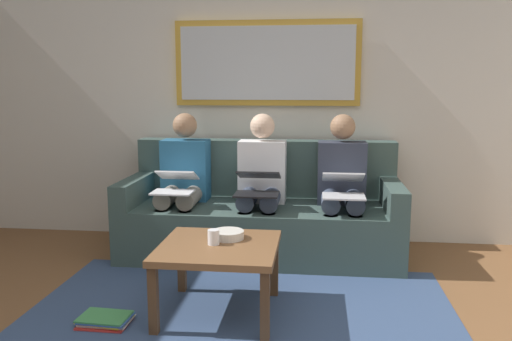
% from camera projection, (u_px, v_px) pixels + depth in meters
% --- Properties ---
extents(wall_rear, '(6.00, 0.12, 2.60)m').
position_uv_depth(wall_rear, '(268.00, 92.00, 4.65)').
color(wall_rear, beige).
rests_on(wall_rear, ground_plane).
extents(area_rug, '(2.60, 1.80, 0.01)m').
position_uv_depth(area_rug, '(239.00, 317.00, 3.15)').
color(area_rug, '#33476B').
rests_on(area_rug, ground_plane).
extents(couch, '(2.20, 0.90, 0.90)m').
position_uv_depth(couch, '(262.00, 215.00, 4.34)').
color(couch, '#384C47').
rests_on(couch, ground_plane).
extents(framed_mirror, '(1.59, 0.05, 0.72)m').
position_uv_depth(framed_mirror, '(267.00, 63.00, 4.52)').
color(framed_mirror, '#B7892D').
extents(coffee_table, '(0.70, 0.70, 0.43)m').
position_uv_depth(coffee_table, '(219.00, 253.00, 3.15)').
color(coffee_table, brown).
rests_on(coffee_table, ground_plane).
extents(cup, '(0.07, 0.07, 0.09)m').
position_uv_depth(cup, '(214.00, 237.00, 3.13)').
color(cup, silver).
rests_on(cup, coffee_table).
extents(bowl, '(0.20, 0.20, 0.05)m').
position_uv_depth(bowl, '(228.00, 235.00, 3.25)').
color(bowl, beige).
rests_on(bowl, coffee_table).
extents(person_left, '(0.38, 0.58, 1.14)m').
position_uv_depth(person_left, '(342.00, 183.00, 4.15)').
color(person_left, '#2D3342').
rests_on(person_left, couch).
extents(laptop_silver, '(0.31, 0.39, 0.17)m').
position_uv_depth(laptop_silver, '(343.00, 185.00, 3.92)').
color(laptop_silver, silver).
extents(person_middle, '(0.38, 0.58, 1.14)m').
position_uv_depth(person_middle, '(261.00, 181.00, 4.22)').
color(person_middle, silver).
rests_on(person_middle, couch).
extents(laptop_black, '(0.33, 0.39, 0.17)m').
position_uv_depth(laptop_black, '(258.00, 183.00, 3.99)').
color(laptop_black, black).
extents(person_right, '(0.38, 0.58, 1.14)m').
position_uv_depth(person_right, '(183.00, 179.00, 4.29)').
color(person_right, '#235B84').
rests_on(person_right, couch).
extents(laptop_white, '(0.31, 0.36, 0.16)m').
position_uv_depth(laptop_white, '(175.00, 183.00, 4.06)').
color(laptop_white, white).
extents(magazine_stack, '(0.31, 0.24, 0.05)m').
position_uv_depth(magazine_stack, '(105.00, 319.00, 3.05)').
color(magazine_stack, red).
rests_on(magazine_stack, ground_plane).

